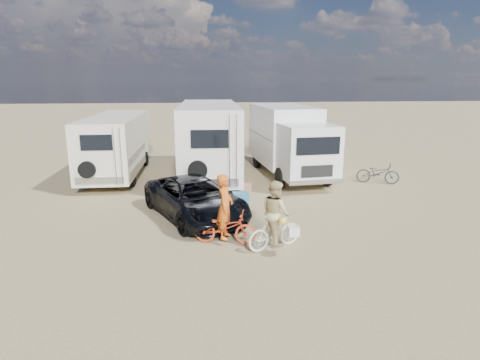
{
  "coord_description": "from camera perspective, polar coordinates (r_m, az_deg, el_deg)",
  "views": [
    {
      "loc": [
        -0.98,
        -12.03,
        4.6
      ],
      "look_at": [
        0.43,
        0.92,
        1.3
      ],
      "focal_mm": 29.84,
      "sensor_mm": 36.0,
      "label": 1
    }
  ],
  "objects": [
    {
      "name": "crate",
      "position": [
        16.83,
        0.83,
        -0.97
      ],
      "size": [
        0.54,
        0.54,
        0.38
      ],
      "primitive_type": "cube",
      "rotation": [
        0.0,
        0.0,
        -0.14
      ],
      "color": "#8E6248",
      "rests_on": "ground"
    },
    {
      "name": "bike_parked",
      "position": [
        19.07,
        19.1,
        0.97
      ],
      "size": [
        1.96,
        1.3,
        0.97
      ],
      "primitive_type": "imported",
      "rotation": [
        0.0,
        0.0,
        1.18
      ],
      "color": "#292C29",
      "rests_on": "ground"
    },
    {
      "name": "rv_main",
      "position": [
        19.01,
        -4.41,
        5.53
      ],
      "size": [
        2.79,
        7.97,
        3.49
      ],
      "primitive_type": null,
      "rotation": [
        0.0,
        0.0,
        -0.03
      ],
      "color": "white",
      "rests_on": "ground"
    },
    {
      "name": "rider_woman",
      "position": [
        11.05,
        5.03,
        -5.48
      ],
      "size": [
        0.96,
        1.06,
        1.78
      ],
      "primitive_type": "imported",
      "rotation": [
        0.0,
        0.0,
        1.98
      ],
      "color": "tan",
      "rests_on": "ground"
    },
    {
      "name": "dark_suv",
      "position": [
        13.61,
        -6.44,
        -2.65
      ],
      "size": [
        4.04,
        5.33,
        1.35
      ],
      "primitive_type": "imported",
      "rotation": [
        0.0,
        0.0,
        0.43
      ],
      "color": "black",
      "rests_on": "ground"
    },
    {
      "name": "rider_man",
      "position": [
        11.34,
        -2.16,
        -4.67
      ],
      "size": [
        0.61,
        0.77,
        1.86
      ],
      "primitive_type": "imported",
      "rotation": [
        0.0,
        0.0,
        1.3
      ],
      "color": "#CD5816",
      "rests_on": "ground"
    },
    {
      "name": "rv_left",
      "position": [
        20.25,
        -17.2,
        4.64
      ],
      "size": [
        2.32,
        7.4,
        2.91
      ],
      "primitive_type": null,
      "rotation": [
        0.0,
        0.0,
        -0.01
      ],
      "color": "beige",
      "rests_on": "ground"
    },
    {
      "name": "bike_man",
      "position": [
        11.5,
        -2.14,
        -6.8
      ],
      "size": [
        1.92,
        1.09,
        0.96
      ],
      "primitive_type": "imported",
      "rotation": [
        0.0,
        0.0,
        1.3
      ],
      "color": "#DF471E",
      "rests_on": "ground"
    },
    {
      "name": "bike_woman",
      "position": [
        11.18,
        4.99,
        -7.3
      ],
      "size": [
        1.75,
        1.12,
        1.02
      ],
      "primitive_type": "imported",
      "rotation": [
        0.0,
        0.0,
        1.98
      ],
      "color": "beige",
      "rests_on": "ground"
    },
    {
      "name": "cooler",
      "position": [
        15.0,
        0.1,
        -2.7
      ],
      "size": [
        0.6,
        0.45,
        0.47
      ],
      "primitive_type": "cube",
      "rotation": [
        0.0,
        0.0,
        0.03
      ],
      "color": "#27668A",
      "rests_on": "ground"
    },
    {
      "name": "box_truck",
      "position": [
        19.4,
        7.1,
        5.37
      ],
      "size": [
        3.06,
        7.27,
        3.31
      ],
      "primitive_type": null,
      "rotation": [
        0.0,
        0.0,
        0.09
      ],
      "color": "white",
      "rests_on": "ground"
    },
    {
      "name": "ground",
      "position": [
        12.92,
        -1.45,
        -6.65
      ],
      "size": [
        140.0,
        140.0,
        0.0
      ],
      "primitive_type": "plane",
      "color": "tan",
      "rests_on": "ground"
    }
  ]
}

